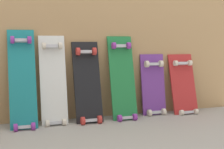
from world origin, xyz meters
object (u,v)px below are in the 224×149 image
at_px(skateboard_black, 88,86).
at_px(skateboard_white, 53,84).
at_px(skateboard_red, 184,88).
at_px(skateboard_teal, 23,83).
at_px(skateboard_green, 123,82).
at_px(skateboard_purple, 154,88).

bearing_deg(skateboard_black, skateboard_white, 175.59).
bearing_deg(skateboard_red, skateboard_black, -179.01).
bearing_deg(skateboard_red, skateboard_white, 179.73).
height_order(skateboard_teal, skateboard_red, skateboard_teal).
xyz_separation_m(skateboard_teal, skateboard_red, (1.41, 0.02, -0.11)).
height_order(skateboard_white, skateboard_green, skateboard_white).
height_order(skateboard_black, skateboard_green, skateboard_green).
bearing_deg(skateboard_red, skateboard_green, -178.85).
bearing_deg(skateboard_black, skateboard_red, 0.99).
height_order(skateboard_teal, skateboard_white, skateboard_teal).
distance_m(skateboard_white, skateboard_red, 1.17).
bearing_deg(skateboard_red, skateboard_teal, -179.00).
height_order(skateboard_green, skateboard_purple, skateboard_green).
bearing_deg(skateboard_teal, skateboard_red, 1.00).
distance_m(skateboard_teal, skateboard_red, 1.41).
relative_size(skateboard_purple, skateboard_red, 0.99).
height_order(skateboard_white, skateboard_black, skateboard_white).
bearing_deg(skateboard_white, skateboard_purple, 1.95).
bearing_deg(skateboard_green, skateboard_teal, -179.11).
distance_m(skateboard_green, skateboard_red, 0.60).
distance_m(skateboard_white, skateboard_green, 0.58).
distance_m(skateboard_purple, skateboard_red, 0.29).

